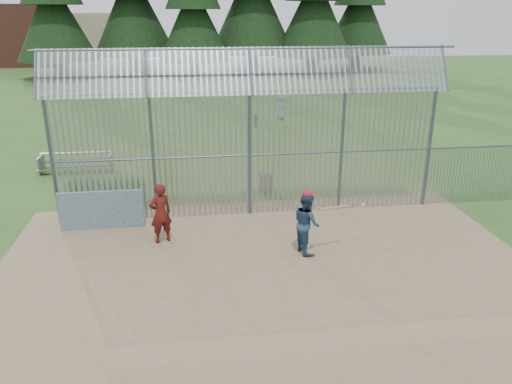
{
  "coord_description": "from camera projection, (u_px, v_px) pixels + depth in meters",
  "views": [
    {
      "loc": [
        -1.83,
        -11.58,
        6.3
      ],
      "look_at": [
        0.0,
        2.0,
        1.3
      ],
      "focal_mm": 35.0,
      "sensor_mm": 36.0,
      "label": 1
    }
  ],
  "objects": [
    {
      "name": "bg_kid_standing",
      "position": [
        281.0,
        107.0,
        30.29
      ],
      "size": [
        0.88,
        0.8,
        1.51
      ],
      "primitive_type": "imported",
      "rotation": [
        0.0,
        0.0,
        3.7
      ],
      "color": "slate",
      "rests_on": "ground"
    },
    {
      "name": "bleacher",
      "position": [
        76.0,
        162.0,
        20.62
      ],
      "size": [
        3.0,
        0.95,
        0.72
      ],
      "color": "gray",
      "rests_on": "ground"
    },
    {
      "name": "onlooker",
      "position": [
        161.0,
        213.0,
        14.11
      ],
      "size": [
        0.76,
        0.64,
        1.76
      ],
      "primitive_type": "imported",
      "rotation": [
        0.0,
        0.0,
        3.56
      ],
      "color": "maroon",
      "rests_on": "dirt_infield"
    },
    {
      "name": "dugout_wall",
      "position": [
        102.0,
        210.0,
        15.09
      ],
      "size": [
        2.5,
        0.12,
        1.2
      ],
      "primitive_type": "cube",
      "color": "#38566B",
      "rests_on": "dirt_infield"
    },
    {
      "name": "trash_can",
      "position": [
        266.0,
        182.0,
        18.28
      ],
      "size": [
        0.56,
        0.56,
        0.82
      ],
      "color": "gray",
      "rests_on": "ground"
    },
    {
      "name": "dirt_infield",
      "position": [
        269.0,
        273.0,
        12.71
      ],
      "size": [
        14.0,
        10.0,
        0.02
      ],
      "primitive_type": "cube",
      "color": "#756047",
      "rests_on": "ground"
    },
    {
      "name": "ground",
      "position": [
        266.0,
        264.0,
        13.18
      ],
      "size": [
        120.0,
        120.0,
        0.0
      ],
      "primitive_type": "plane",
      "color": "#2D511E",
      "rests_on": "ground"
    },
    {
      "name": "bg_kid_seated",
      "position": [
        256.0,
        120.0,
        28.5
      ],
      "size": [
        0.46,
        0.46,
        0.78
      ],
      "primitive_type": "imported",
      "rotation": [
        0.0,
        0.0,
        2.36
      ],
      "color": "slate",
      "rests_on": "ground"
    },
    {
      "name": "batter",
      "position": [
        306.0,
        223.0,
        13.53
      ],
      "size": [
        0.82,
        0.95,
        1.71
      ],
      "primitive_type": "imported",
      "rotation": [
        0.0,
        0.0,
        1.8
      ],
      "color": "navy",
      "rests_on": "dirt_infield"
    },
    {
      "name": "distant_buildings",
      "position": [
        12.0,
        34.0,
        61.62
      ],
      "size": [
        26.5,
        10.5,
        8.0
      ],
      "color": "brown",
      "rests_on": "ground"
    },
    {
      "name": "backstop_fence",
      "position": [
        306.0,
        143.0,
        15.79
      ],
      "size": [
        20.09,
        0.81,
        5.3
      ],
      "color": "#47566B",
      "rests_on": "ground"
    },
    {
      "name": "batting_gear",
      "position": [
        313.0,
        197.0,
        13.27
      ],
      "size": [
        1.75,
        0.39,
        0.57
      ],
      "color": "#B0172D",
      "rests_on": "ground"
    }
  ]
}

